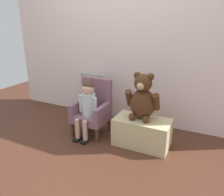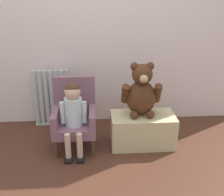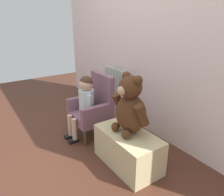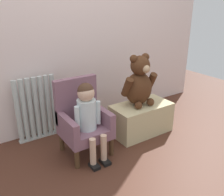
{
  "view_description": "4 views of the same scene",
  "coord_description": "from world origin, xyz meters",
  "px_view_note": "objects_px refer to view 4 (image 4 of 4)",
  "views": [
    {
      "loc": [
        1.2,
        -1.77,
        1.38
      ],
      "look_at": [
        0.09,
        0.5,
        0.51
      ],
      "focal_mm": 35.0,
      "sensor_mm": 36.0,
      "label": 1
    },
    {
      "loc": [
        0.03,
        -2.07,
        1.56
      ],
      "look_at": [
        0.2,
        0.48,
        0.51
      ],
      "focal_mm": 45.0,
      "sensor_mm": 36.0,
      "label": 2
    },
    {
      "loc": [
        1.85,
        -0.63,
        1.32
      ],
      "look_at": [
        0.13,
        0.52,
        0.53
      ],
      "focal_mm": 35.0,
      "sensor_mm": 36.0,
      "label": 3
    },
    {
      "loc": [
        -1.11,
        -1.41,
        1.38
      ],
      "look_at": [
        0.14,
        0.46,
        0.48
      ],
      "focal_mm": 40.0,
      "sensor_mm": 36.0,
      "label": 4
    }
  ],
  "objects_px": {
    "radiator": "(37,109)",
    "low_bench": "(141,118)",
    "child_figure": "(88,111)",
    "child_armchair": "(83,120)",
    "large_teddy_bear": "(139,83)"
  },
  "relations": [
    {
      "from": "child_figure",
      "to": "radiator",
      "type": "bearing_deg",
      "value": 115.67
    },
    {
      "from": "radiator",
      "to": "child_armchair",
      "type": "relative_size",
      "value": 0.95
    },
    {
      "from": "child_figure",
      "to": "large_teddy_bear",
      "type": "relative_size",
      "value": 1.32
    },
    {
      "from": "child_armchair",
      "to": "large_teddy_bear",
      "type": "bearing_deg",
      "value": -0.38
    },
    {
      "from": "low_bench",
      "to": "child_figure",
      "type": "bearing_deg",
      "value": -173.53
    },
    {
      "from": "child_figure",
      "to": "child_armchair",
      "type": "bearing_deg",
      "value": 90.0
    },
    {
      "from": "radiator",
      "to": "low_bench",
      "type": "bearing_deg",
      "value": -27.57
    },
    {
      "from": "low_bench",
      "to": "large_teddy_bear",
      "type": "relative_size",
      "value": 1.2
    },
    {
      "from": "radiator",
      "to": "large_teddy_bear",
      "type": "relative_size",
      "value": 1.24
    },
    {
      "from": "low_bench",
      "to": "large_teddy_bear",
      "type": "xyz_separation_m",
      "value": [
        -0.02,
        0.03,
        0.4
      ]
    },
    {
      "from": "large_teddy_bear",
      "to": "low_bench",
      "type": "bearing_deg",
      "value": -54.24
    },
    {
      "from": "large_teddy_bear",
      "to": "child_armchair",
      "type": "bearing_deg",
      "value": 179.62
    },
    {
      "from": "radiator",
      "to": "low_bench",
      "type": "height_order",
      "value": "radiator"
    },
    {
      "from": "radiator",
      "to": "child_figure",
      "type": "bearing_deg",
      "value": -64.33
    },
    {
      "from": "child_armchair",
      "to": "low_bench",
      "type": "xyz_separation_m",
      "value": [
        0.69,
        -0.04,
        -0.16
      ]
    }
  ]
}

